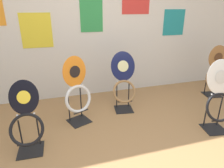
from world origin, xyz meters
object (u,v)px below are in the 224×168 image
object	(u,v)px
toilet_seat_display_white_plain	(219,96)
toilet_seat_display_jazz_black	(26,121)
toilet_seat_display_navy_moon	(124,82)
toilet_seat_display_woodgrain	(216,72)
toilet_seat_display_orange_sun	(77,93)

from	to	relation	value
toilet_seat_display_white_plain	toilet_seat_display_jazz_black	distance (m)	2.36
toilet_seat_display_white_plain	toilet_seat_display_navy_moon	bearing A→B (deg)	137.56
toilet_seat_display_white_plain	toilet_seat_display_jazz_black	world-z (taller)	toilet_seat_display_white_plain
toilet_seat_display_navy_moon	toilet_seat_display_jazz_black	xyz separation A→B (m)	(-1.36, -0.63, -0.07)
toilet_seat_display_white_plain	toilet_seat_display_woodgrain	distance (m)	1.21
toilet_seat_display_woodgrain	toilet_seat_display_navy_moon	size ratio (longest dim) A/B	1.02
toilet_seat_display_navy_moon	toilet_seat_display_woodgrain	bearing A→B (deg)	0.60
toilet_seat_display_white_plain	toilet_seat_display_jazz_black	xyz separation A→B (m)	(-2.34, 0.26, -0.10)
toilet_seat_display_woodgrain	toilet_seat_display_navy_moon	bearing A→B (deg)	-179.40
toilet_seat_display_woodgrain	toilet_seat_display_jazz_black	world-z (taller)	toilet_seat_display_woodgrain
toilet_seat_display_orange_sun	toilet_seat_display_navy_moon	bearing A→B (deg)	14.54
toilet_seat_display_woodgrain	toilet_seat_display_jazz_black	xyz separation A→B (m)	(-3.14, -0.65, -0.06)
toilet_seat_display_orange_sun	toilet_seat_display_white_plain	world-z (taller)	toilet_seat_display_orange_sun
toilet_seat_display_orange_sun	toilet_seat_display_navy_moon	size ratio (longest dim) A/B	1.05
toilet_seat_display_orange_sun	toilet_seat_display_white_plain	xyz separation A→B (m)	(1.72, -0.70, 0.03)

